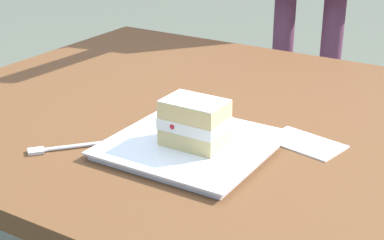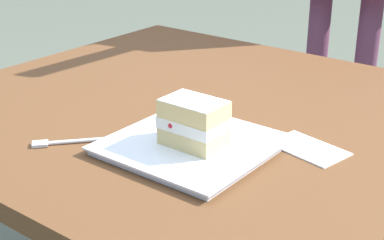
{
  "view_description": "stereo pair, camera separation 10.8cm",
  "coord_description": "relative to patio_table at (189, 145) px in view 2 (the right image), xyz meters",
  "views": [
    {
      "loc": [
        0.68,
        -1.04,
        1.23
      ],
      "look_at": [
        0.16,
        -0.19,
        0.81
      ],
      "focal_mm": 54.55,
      "sensor_mm": 36.0,
      "label": 1
    },
    {
      "loc": [
        0.77,
        -0.98,
        1.23
      ],
      "look_at": [
        0.16,
        -0.19,
        0.81
      ],
      "focal_mm": 54.55,
      "sensor_mm": 36.0,
      "label": 2
    }
  ],
  "objects": [
    {
      "name": "dessert_plate",
      "position": [
        0.16,
        -0.19,
        0.11
      ],
      "size": [
        0.29,
        0.29,
        0.02
      ],
      "color": "white",
      "rests_on": "patio_table"
    },
    {
      "name": "patio_table",
      "position": [
        0.0,
        0.0,
        0.0
      ],
      "size": [
        1.11,
        1.07,
        0.75
      ],
      "color": "brown",
      "rests_on": "ground"
    },
    {
      "name": "paper_napkin",
      "position": [
        0.33,
        -0.05,
        0.11
      ],
      "size": [
        0.16,
        0.11,
        0.0
      ],
      "color": "white",
      "rests_on": "patio_table"
    },
    {
      "name": "dessert_fork",
      "position": [
        -0.05,
        -0.31,
        0.11
      ],
      "size": [
        0.13,
        0.14,
        0.01
      ],
      "color": "silver",
      "rests_on": "patio_table"
    },
    {
      "name": "cake_slice",
      "position": [
        0.17,
        -0.2,
        0.17
      ],
      "size": [
        0.12,
        0.09,
        0.09
      ],
      "color": "#E0C17A",
      "rests_on": "dessert_plate"
    }
  ]
}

